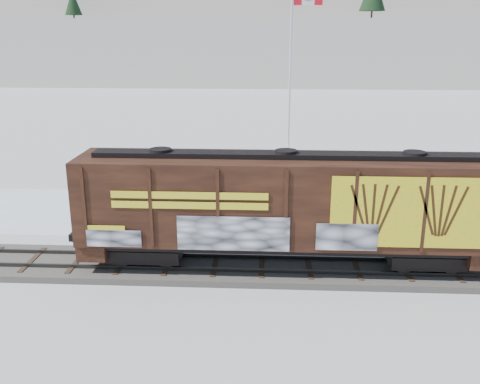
# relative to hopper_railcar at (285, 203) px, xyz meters

# --- Properties ---
(ground) EXTENTS (500.00, 500.00, 0.00)m
(ground) POSITION_rel_hopper_railcar_xyz_m (-2.91, 0.01, -3.06)
(ground) COLOR white
(ground) RESTS_ON ground
(rail_track) EXTENTS (50.00, 3.40, 0.43)m
(rail_track) POSITION_rel_hopper_railcar_xyz_m (-2.91, 0.01, -2.91)
(rail_track) COLOR #59544C
(rail_track) RESTS_ON ground
(parking_strip) EXTENTS (40.00, 8.00, 0.03)m
(parking_strip) POSITION_rel_hopper_railcar_xyz_m (-2.91, 7.51, -3.04)
(parking_strip) COLOR white
(parking_strip) RESTS_ON ground
(hillside) EXTENTS (360.00, 110.00, 93.00)m
(hillside) POSITION_rel_hopper_railcar_xyz_m (-2.96, 139.80, 11.32)
(hillside) COLOR white
(hillside) RESTS_ON ground
(hopper_railcar) EXTENTS (16.89, 3.06, 4.75)m
(hopper_railcar) POSITION_rel_hopper_railcar_xyz_m (0.00, 0.00, 0.00)
(hopper_railcar) COLOR black
(hopper_railcar) RESTS_ON rail_track
(flagpole) EXTENTS (2.30, 0.90, 12.54)m
(flagpole) POSITION_rel_hopper_railcar_xyz_m (0.70, 13.43, 1.65)
(flagpole) COLOR silver
(flagpole) RESTS_ON ground
(car_silver) EXTENTS (4.95, 2.71, 1.60)m
(car_silver) POSITION_rel_hopper_railcar_xyz_m (-6.16, 6.81, -2.23)
(car_silver) COLOR #B7BABE
(car_silver) RESTS_ON parking_strip
(car_white) EXTENTS (4.20, 1.58, 1.37)m
(car_white) POSITION_rel_hopper_railcar_xyz_m (1.91, 6.79, -2.34)
(car_white) COLOR silver
(car_white) RESTS_ON parking_strip
(car_dark) EXTENTS (5.30, 3.16, 1.44)m
(car_dark) POSITION_rel_hopper_railcar_xyz_m (2.84, 5.82, -2.31)
(car_dark) COLOR #202328
(car_dark) RESTS_ON parking_strip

